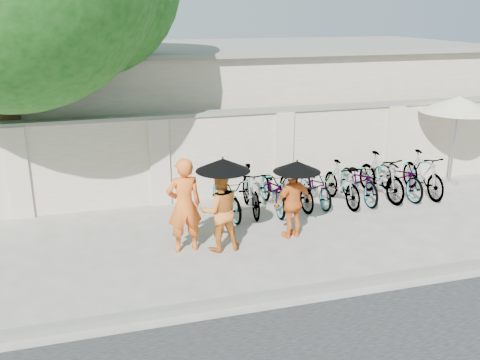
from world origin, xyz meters
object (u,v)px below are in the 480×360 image
object	(u,v)px
monk_center	(220,211)
monk_right	(293,203)
monk_left	(184,205)
patio_umbrella	(459,105)

from	to	relation	value
monk_center	monk_right	world-z (taller)	monk_center
monk_left	patio_umbrella	bearing A→B (deg)	-168.13
monk_left	monk_right	world-z (taller)	monk_left
monk_center	patio_umbrella	distance (m)	7.14
monk_left	monk_center	distance (m)	0.66
patio_umbrella	monk_center	bearing A→B (deg)	-161.92
patio_umbrella	monk_left	bearing A→B (deg)	-164.47
monk_right	patio_umbrella	bearing A→B (deg)	-172.81
monk_center	patio_umbrella	bearing A→B (deg)	-163.43
monk_center	monk_right	distance (m)	1.53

